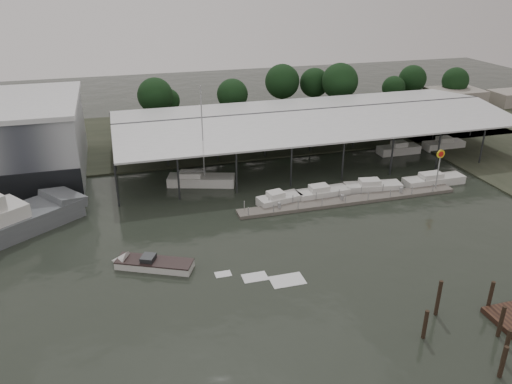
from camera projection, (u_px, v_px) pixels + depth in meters
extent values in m
plane|color=black|center=(253.00, 262.00, 48.16)|extent=(200.00, 200.00, 0.00)
cube|color=#373B2C|center=(186.00, 135.00, 84.98)|extent=(140.00, 30.00, 0.30)
cube|color=#292B2E|center=(312.00, 110.00, 74.28)|extent=(58.00, 0.40, 0.30)
cylinder|color=#292B2E|center=(117.00, 185.00, 58.49)|extent=(0.24, 0.24, 5.50)
cylinder|color=#292B2E|center=(112.00, 130.00, 78.68)|extent=(0.24, 0.24, 5.50)
cylinder|color=#292B2E|center=(432.00, 105.00, 93.33)|extent=(0.24, 0.24, 5.50)
cube|color=#605B54|center=(349.00, 200.00, 60.64)|extent=(28.00, 2.00, 0.40)
cylinder|color=#999B9F|center=(248.00, 212.00, 56.33)|extent=(0.10, 0.10, 1.20)
cylinder|color=#999B9F|center=(438.00, 182.00, 64.47)|extent=(0.10, 0.10, 1.20)
cube|color=#999B9F|center=(342.00, 198.00, 60.19)|extent=(0.30, 0.30, 0.70)
cylinder|color=#999B9F|center=(438.00, 173.00, 62.74)|extent=(0.16, 0.16, 5.00)
cylinder|color=yellow|center=(441.00, 154.00, 61.72)|extent=(1.10, 0.12, 1.10)
cylinder|color=red|center=(441.00, 154.00, 61.66)|extent=(0.70, 0.05, 0.70)
cube|color=gray|center=(454.00, 99.00, 100.73)|extent=(10.00, 8.00, 4.00)
cube|color=gray|center=(511.00, 98.00, 103.34)|extent=(8.00, 6.00, 3.00)
cube|color=#585C61|center=(63.00, 198.00, 57.23)|extent=(5.68, 5.98, 1.86)
cube|color=silver|center=(201.00, 181.00, 65.42)|extent=(9.07, 5.08, 1.40)
cube|color=silver|center=(190.00, 175.00, 65.08)|extent=(3.19, 2.54, 0.80)
cylinder|color=#999B9F|center=(203.00, 134.00, 62.76)|extent=(0.16, 0.16, 12.07)
cylinder|color=#999B9F|center=(192.00, 171.00, 64.88)|extent=(3.38, 1.16, 0.12)
cube|color=silver|center=(155.00, 265.00, 47.13)|extent=(7.41, 4.95, 0.90)
cone|color=silver|center=(119.00, 261.00, 47.68)|extent=(2.31, 2.50, 2.00)
cube|color=black|center=(154.00, 261.00, 46.97)|extent=(7.43, 5.00, 0.12)
cube|color=#292B2E|center=(148.00, 258.00, 46.96)|extent=(1.69, 1.78, 0.50)
cube|color=silver|center=(223.00, 274.00, 46.26)|extent=(2.30, 1.50, 0.04)
cube|color=silver|center=(255.00, 277.00, 45.80)|extent=(3.10, 2.00, 0.04)
cube|color=silver|center=(287.00, 280.00, 45.34)|extent=(3.90, 2.50, 0.04)
cube|color=silver|center=(280.00, 200.00, 60.02)|extent=(5.71, 3.19, 1.10)
cube|color=silver|center=(276.00, 194.00, 59.57)|extent=(2.16, 1.94, 0.70)
cube|color=silver|center=(323.00, 194.00, 61.75)|extent=(6.69, 2.54, 1.10)
cube|color=silver|center=(319.00, 188.00, 61.30)|extent=(2.39, 1.72, 0.70)
cube|color=silver|center=(373.00, 187.00, 63.50)|extent=(7.44, 3.20, 1.10)
cube|color=silver|center=(370.00, 182.00, 63.05)|extent=(2.72, 1.95, 0.70)
cube|color=silver|center=(434.00, 181.00, 65.50)|extent=(8.37, 2.31, 1.10)
cube|color=silver|center=(431.00, 176.00, 65.05)|extent=(2.94, 1.64, 0.70)
cylinder|color=#2E2017|center=(500.00, 325.00, 38.04)|extent=(0.32, 0.32, 3.35)
cylinder|color=#2E2017|center=(506.00, 350.00, 35.50)|extent=(0.32, 0.32, 3.40)
cylinder|color=#2E2017|center=(425.00, 328.00, 37.91)|extent=(0.32, 0.32, 3.11)
cylinder|color=#2E2017|center=(438.00, 301.00, 40.35)|extent=(0.32, 0.32, 3.85)
cylinder|color=#2E2017|center=(490.00, 298.00, 41.16)|extent=(0.32, 0.32, 3.25)
cylinder|color=#2E2017|center=(502.00, 365.00, 34.20)|extent=(0.32, 0.32, 3.24)
cylinder|color=black|center=(157.00, 117.00, 87.48)|extent=(0.50, 0.50, 4.34)
sphere|color=#153416|center=(155.00, 95.00, 85.89)|extent=(6.08, 6.08, 6.08)
cylinder|color=black|center=(169.00, 116.00, 90.97)|extent=(0.50, 0.50, 3.09)
sphere|color=#153416|center=(168.00, 101.00, 89.84)|extent=(4.32, 4.32, 4.32)
cylinder|color=black|center=(233.00, 114.00, 90.40)|extent=(0.50, 0.50, 3.96)
sphere|color=#153416|center=(232.00, 94.00, 88.95)|extent=(5.54, 5.54, 5.54)
cylinder|color=black|center=(282.00, 103.00, 96.12)|extent=(0.50, 0.50, 4.66)
sphere|color=#153416|center=(282.00, 81.00, 94.42)|extent=(6.53, 6.53, 6.53)
cylinder|color=black|center=(313.00, 101.00, 98.91)|extent=(0.50, 0.50, 4.07)
sphere|color=#153416|center=(314.00, 83.00, 97.42)|extent=(5.70, 5.70, 5.70)
cylinder|color=black|center=(338.00, 104.00, 95.09)|extent=(0.50, 0.50, 4.85)
sphere|color=#153416|center=(340.00, 81.00, 93.31)|extent=(6.78, 6.78, 6.78)
cylinder|color=black|center=(392.00, 102.00, 99.92)|extent=(0.50, 0.50, 3.25)
sphere|color=#153416|center=(394.00, 88.00, 98.74)|extent=(4.54, 4.54, 4.54)
cylinder|color=black|center=(410.00, 96.00, 102.88)|extent=(0.50, 0.50, 3.97)
sphere|color=#153416|center=(412.00, 79.00, 101.43)|extent=(5.56, 5.56, 5.56)
cylinder|color=black|center=(453.00, 97.00, 102.54)|extent=(0.50, 0.50, 3.79)
sphere|color=#153416|center=(455.00, 81.00, 101.15)|extent=(5.31, 5.31, 5.31)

